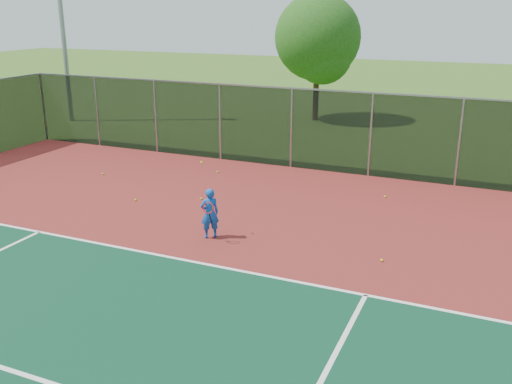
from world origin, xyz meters
TOP-DOWN VIEW (x-y plane):
  - ground at (0.00, 0.00)m, footprint 120.00×120.00m
  - court_apron at (0.00, 2.00)m, footprint 30.00×20.00m
  - fence_back at (0.00, 12.00)m, footprint 30.00×0.06m
  - tennis_player at (-2.54, 4.54)m, footprint 0.60×0.70m
  - practice_ball_0 at (-6.12, 6.25)m, footprint 0.07×0.07m
  - practice_ball_3 at (1.96, 4.84)m, footprint 0.07×0.07m
  - practice_ball_4 at (-8.95, 8.26)m, footprint 0.07×0.07m
  - practice_ball_5 at (1.07, 9.72)m, footprint 0.07×0.07m
  - practice_ball_6 at (-5.19, 10.14)m, footprint 0.07×0.07m
  - practice_ball_7 at (-4.27, 7.19)m, footprint 0.07×0.07m
  - tree_back_left at (-5.00, 21.50)m, footprint 4.49×4.49m

SIDE VIEW (x-z plane):
  - ground at x=0.00m, z-range 0.00..0.00m
  - court_apron at x=0.00m, z-range 0.00..0.02m
  - practice_ball_0 at x=-6.12m, z-range 0.02..0.09m
  - practice_ball_3 at x=1.96m, z-range 0.02..0.09m
  - practice_ball_4 at x=-8.95m, z-range 0.02..0.09m
  - practice_ball_5 at x=1.07m, z-range 0.02..0.09m
  - practice_ball_6 at x=-5.19m, z-range 0.02..0.09m
  - practice_ball_7 at x=-4.27m, z-range 0.02..0.09m
  - tennis_player at x=-2.54m, z-range -0.32..1.73m
  - fence_back at x=0.00m, z-range 0.05..3.08m
  - tree_back_left at x=-5.00m, z-range 0.84..7.44m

